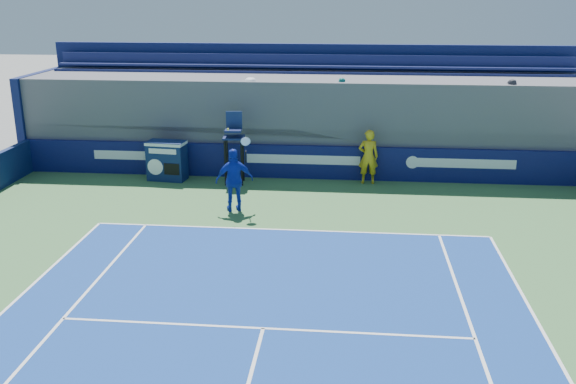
# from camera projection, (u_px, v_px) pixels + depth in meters

# --- Properties ---
(ball_person) EXTENTS (0.71, 0.49, 1.89)m
(ball_person) POSITION_uv_depth(u_px,v_px,m) (368.00, 157.00, 21.97)
(ball_person) COLOR gold
(ball_person) RESTS_ON apron
(back_hoarding) EXTENTS (20.40, 0.21, 1.20)m
(back_hoarding) POSITION_uv_depth(u_px,v_px,m) (303.00, 162.00, 22.67)
(back_hoarding) COLOR #0D1149
(back_hoarding) RESTS_ON ground
(match_clock) EXTENTS (1.39, 0.86, 1.40)m
(match_clock) POSITION_uv_depth(u_px,v_px,m) (167.00, 159.00, 22.46)
(match_clock) COLOR #0E1E4A
(match_clock) RESTS_ON ground
(umpire_chair) EXTENTS (0.75, 0.75, 2.48)m
(umpire_chair) POSITION_uv_depth(u_px,v_px,m) (234.00, 140.00, 21.84)
(umpire_chair) COLOR black
(umpire_chair) RESTS_ON ground
(tennis_player) EXTENTS (1.22, 0.80, 2.57)m
(tennis_player) POSITION_uv_depth(u_px,v_px,m) (234.00, 180.00, 19.19)
(tennis_player) COLOR #142CA9
(tennis_player) RESTS_ON apron
(stadium_seating) EXTENTS (21.00, 4.05, 4.40)m
(stadium_seating) POSITION_uv_depth(u_px,v_px,m) (307.00, 117.00, 24.24)
(stadium_seating) COLOR #56565C
(stadium_seating) RESTS_ON ground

